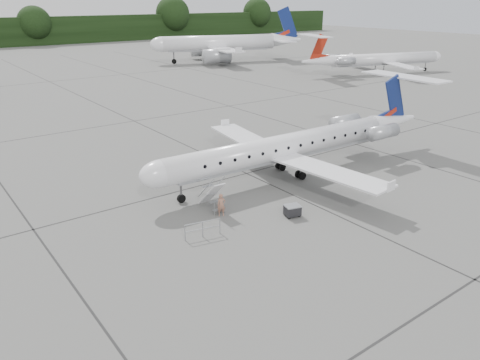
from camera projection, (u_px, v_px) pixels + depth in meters
ground at (343, 189)px, 34.86m from camera, size 320.00×320.00×0.00m
main_regional_jet at (282, 135)px, 36.03m from camera, size 27.19×20.01×6.81m
airstair at (211, 194)px, 31.17m from camera, size 0.92×2.22×2.13m
passenger at (221, 205)px, 30.33m from camera, size 0.66×0.56×1.52m
safety_railing at (203, 229)px, 27.68m from camera, size 2.17×0.53×1.00m
baggage_cart at (292, 210)px, 30.35m from camera, size 1.14×1.01×0.83m
bg_narrowbody at (219, 35)px, 100.94m from camera, size 37.32×32.00×11.31m
bg_regional_right at (386, 53)px, 86.37m from camera, size 32.76×27.64×7.34m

